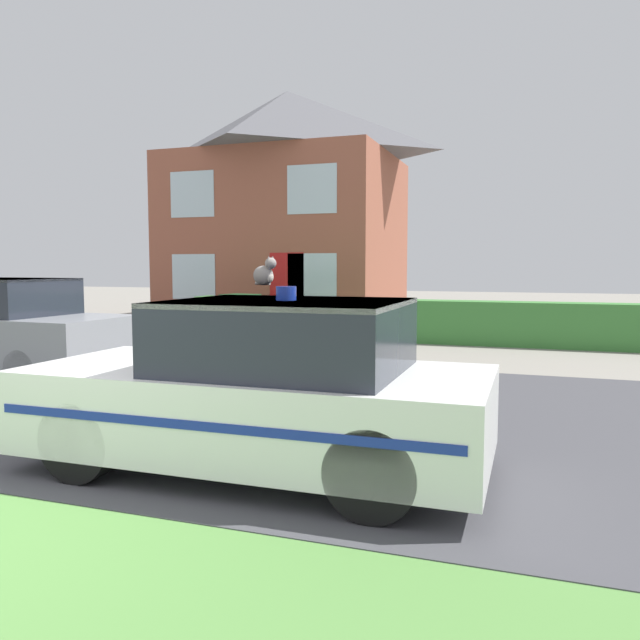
% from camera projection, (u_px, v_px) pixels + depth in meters
% --- Properties ---
extents(road_strip, '(28.00, 6.81, 0.01)m').
position_uv_depth(road_strip, '(235.00, 404.00, 7.90)').
color(road_strip, '#424247').
rests_on(road_strip, ground).
extents(garden_hedge, '(11.95, 0.72, 0.97)m').
position_uv_depth(garden_hedge, '(432.00, 321.00, 14.19)').
color(garden_hedge, '#3D7F38').
rests_on(garden_hedge, ground).
extents(police_car, '(3.92, 1.77, 1.57)m').
position_uv_depth(police_car, '(264.00, 389.00, 5.29)').
color(police_car, black).
rests_on(police_car, road_strip).
extents(cat, '(0.26, 0.22, 0.25)m').
position_uv_depth(cat, '(265.00, 274.00, 5.38)').
color(cat, gray).
rests_on(cat, police_car).
extents(house_left, '(6.93, 5.76, 7.19)m').
position_uv_depth(house_left, '(288.00, 205.00, 19.75)').
color(house_left, '#93513D').
rests_on(house_left, ground).
extents(wheelie_bin, '(0.74, 0.68, 1.18)m').
position_uv_depth(wheelie_bin, '(240.00, 324.00, 12.46)').
color(wheelie_bin, '#23662D').
rests_on(wheelie_bin, ground).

